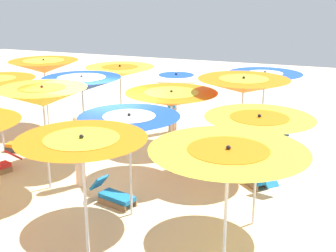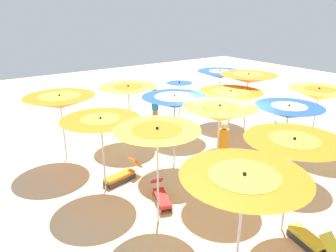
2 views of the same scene
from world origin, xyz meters
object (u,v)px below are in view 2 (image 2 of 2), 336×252
object	(u,v)px
beach_ball	(203,106)
lounger_0	(265,130)
beach_umbrella_2	(248,79)
beachgoer_1	(223,148)
lounger_3	(122,175)
beach_umbrella_3	(220,75)
beach_umbrella_8	(293,149)
beach_umbrella_14	(101,126)
beach_umbrella_6	(231,96)
beach_umbrella_12	(244,183)
beach_umbrella_5	(288,112)
beach_umbrella_10	(175,102)
beachgoer_0	(155,107)
beach_umbrella_7	(179,88)
lounger_1	(262,166)
lounger_5	(311,239)
beach_umbrella_9	(220,113)
beach_umbrella_1	(318,94)
beach_umbrella_11	(128,90)
beach_umbrella_13	(157,138)
beach_umbrella_15	(60,102)

from	to	relation	value
beach_ball	lounger_0	bearing A→B (deg)	-93.78
beach_umbrella_2	beachgoer_1	size ratio (longest dim) A/B	1.44
lounger_0	lounger_3	size ratio (longest dim) A/B	0.90
beach_umbrella_3	beachgoer_1	xyz separation A→B (m)	(-3.64, -4.00, -1.22)
beach_umbrella_8	beach_umbrella_14	size ratio (longest dim) A/B	1.06
beach_umbrella_6	beach_umbrella_3	bearing A→B (deg)	53.14
beach_umbrella_12	beach_ball	bearing A→B (deg)	52.02
beach_umbrella_5	beachgoer_1	world-z (taller)	beach_umbrella_5
beach_umbrella_10	lounger_0	size ratio (longest dim) A/B	2.01
beachgoer_0	beach_umbrella_5	bearing A→B (deg)	-18.27
beach_umbrella_2	beach_umbrella_7	bearing A→B (deg)	146.26
lounger_3	beach_umbrella_14	bearing A→B (deg)	6.52
beach_umbrella_10	lounger_1	world-z (taller)	beach_umbrella_10
beach_umbrella_2	lounger_5	bearing A→B (deg)	-126.15
beach_umbrella_9	beach_umbrella_8	bearing A→B (deg)	-91.87
beach_umbrella_5	beach_umbrella_12	world-z (taller)	beach_umbrella_12
beach_umbrella_2	lounger_3	size ratio (longest dim) A/B	1.91
beach_umbrella_1	beach_umbrella_6	distance (m)	3.10
beach_umbrella_6	lounger_5	world-z (taller)	beach_umbrella_6
lounger_0	lounger_5	size ratio (longest dim) A/B	0.93
beach_umbrella_8	beach_umbrella_11	distance (m)	6.90
beach_umbrella_3	beach_umbrella_7	xyz separation A→B (m)	(-2.53, -0.30, -0.21)
beach_umbrella_2	beach_umbrella_12	distance (m)	8.24
beach_umbrella_2	beach_umbrella_5	bearing A→B (deg)	-118.19
beach_ball	beach_umbrella_7	bearing A→B (deg)	-146.65
beach_umbrella_7	beach_umbrella_9	distance (m)	4.45
beach_umbrella_6	beachgoer_0	world-z (taller)	beach_umbrella_6
beach_umbrella_2	beach_umbrella_8	world-z (taller)	beach_umbrella_2
lounger_0	beach_umbrella_6	bearing A→B (deg)	42.87
beach_umbrella_13	lounger_0	xyz separation A→B (m)	(6.82, 2.28, -2.00)
beach_umbrella_2	beach_umbrella_14	world-z (taller)	beach_umbrella_2
beach_umbrella_3	beach_umbrella_9	size ratio (longest dim) A/B	0.94
beach_umbrella_10	beach_umbrella_12	world-z (taller)	beach_umbrella_12
beach_umbrella_5	beach_umbrella_6	bearing A→B (deg)	89.94
lounger_5	beach_umbrella_8	bearing A→B (deg)	10.14
beach_umbrella_10	lounger_3	size ratio (longest dim) A/B	1.81
beach_umbrella_7	lounger_5	world-z (taller)	beach_umbrella_7
beach_umbrella_13	beach_umbrella_14	size ratio (longest dim) A/B	1.11
beach_umbrella_6	beach_umbrella_11	world-z (taller)	beach_umbrella_11
beach_umbrella_10	lounger_3	distance (m)	2.77
beach_umbrella_12	beach_umbrella_2	bearing A→B (deg)	41.03
beach_umbrella_13	lounger_3	world-z (taller)	beach_umbrella_13
beachgoer_0	beachgoer_1	xyz separation A→B (m)	(-0.60, -4.73, -0.03)
beach_umbrella_2	lounger_0	distance (m)	2.25
beach_umbrella_5	beach_umbrella_7	xyz separation A→B (m)	(-0.66, 4.59, -0.05)
beach_umbrella_15	beach_ball	size ratio (longest dim) A/B	7.30
beach_umbrella_1	beach_umbrella_12	size ratio (longest dim) A/B	0.96
beachgoer_1	beachgoer_0	bearing A→B (deg)	-160.15
beach_umbrella_11	beach_umbrella_1	bearing A→B (deg)	-41.09
beach_umbrella_3	beach_umbrella_15	world-z (taller)	beach_umbrella_3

